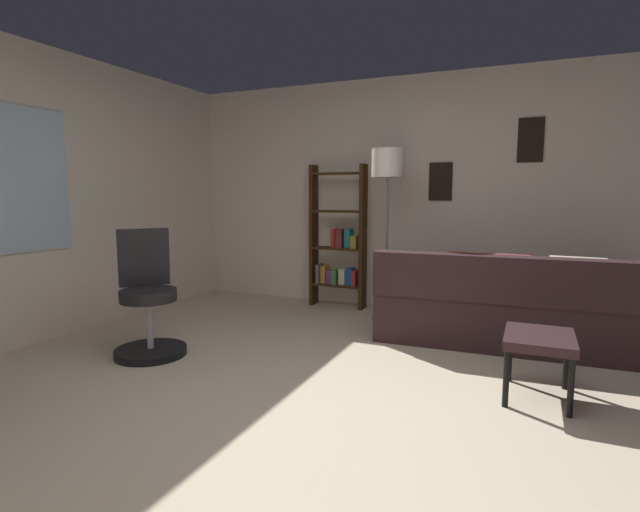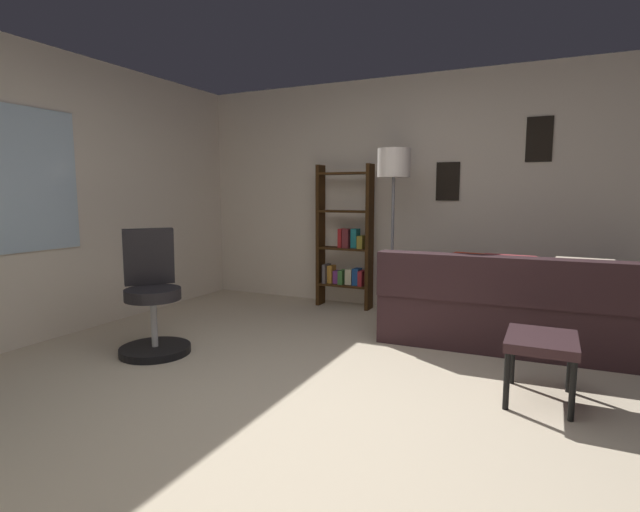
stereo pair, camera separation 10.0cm
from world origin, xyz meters
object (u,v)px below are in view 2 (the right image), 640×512
at_px(footstool, 541,345).
at_px(bookshelf, 345,244).
at_px(floor_lamp, 394,178).
at_px(office_chair, 153,304).
at_px(couch, 525,309).

distance_m(footstool, bookshelf, 2.80).
bearing_deg(floor_lamp, footstool, -136.25).
bearing_deg(floor_lamp, office_chair, 141.28).
bearing_deg(couch, office_chair, 120.38).
height_order(couch, bookshelf, bookshelf).
distance_m(couch, footstool, 1.28).
relative_size(footstool, floor_lamp, 0.30).
bearing_deg(footstool, couch, 6.93).
bearing_deg(floor_lamp, couch, -99.65).
distance_m(footstool, office_chair, 2.89).
xyz_separation_m(couch, floor_lamp, (0.22, 1.27, 1.15)).
xyz_separation_m(bookshelf, floor_lamp, (-0.35, -0.66, 0.72)).
distance_m(bookshelf, floor_lamp, 1.04).
xyz_separation_m(office_chair, bookshelf, (2.16, -0.79, 0.32)).
xyz_separation_m(office_chair, floor_lamp, (1.81, -1.45, 1.05)).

